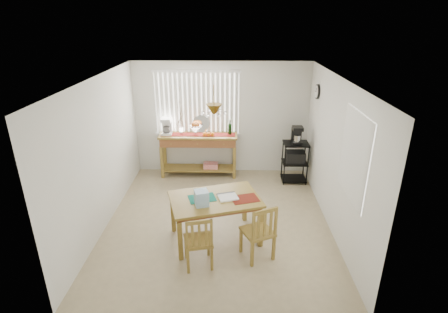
{
  "coord_description": "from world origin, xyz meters",
  "views": [
    {
      "loc": [
        0.24,
        -5.53,
        3.53
      ],
      "look_at": [
        0.1,
        0.55,
        1.05
      ],
      "focal_mm": 28.0,
      "sensor_mm": 36.0,
      "label": 1
    }
  ],
  "objects_px": {
    "cart_items": "(297,135)",
    "sideboard": "(199,145)",
    "chair_right": "(259,232)",
    "wire_cart": "(295,158)",
    "dining_table": "(215,203)",
    "chair_left": "(198,241)"
  },
  "relations": [
    {
      "from": "dining_table",
      "to": "chair_right",
      "type": "relative_size",
      "value": 1.73
    },
    {
      "from": "dining_table",
      "to": "chair_left",
      "type": "xyz_separation_m",
      "value": [
        -0.21,
        -0.71,
        -0.24
      ]
    },
    {
      "from": "wire_cart",
      "to": "dining_table",
      "type": "relative_size",
      "value": 0.57
    },
    {
      "from": "cart_items",
      "to": "chair_right",
      "type": "bearing_deg",
      "value": -109.86
    },
    {
      "from": "wire_cart",
      "to": "chair_left",
      "type": "bearing_deg",
      "value": -122.77
    },
    {
      "from": "sideboard",
      "to": "chair_left",
      "type": "xyz_separation_m",
      "value": [
        0.27,
        -3.24,
        -0.31
      ]
    },
    {
      "from": "sideboard",
      "to": "cart_items",
      "type": "bearing_deg",
      "value": -7.71
    },
    {
      "from": "dining_table",
      "to": "chair_right",
      "type": "xyz_separation_m",
      "value": [
        0.69,
        -0.5,
        -0.21
      ]
    },
    {
      "from": "cart_items",
      "to": "chair_left",
      "type": "height_order",
      "value": "cart_items"
    },
    {
      "from": "cart_items",
      "to": "dining_table",
      "type": "xyz_separation_m",
      "value": [
        -1.68,
        -2.23,
        -0.42
      ]
    },
    {
      "from": "sideboard",
      "to": "chair_left",
      "type": "relative_size",
      "value": 2.0
    },
    {
      "from": "wire_cart",
      "to": "chair_left",
      "type": "distance_m",
      "value": 3.5
    },
    {
      "from": "wire_cart",
      "to": "chair_right",
      "type": "relative_size",
      "value": 0.98
    },
    {
      "from": "chair_right",
      "to": "wire_cart",
      "type": "bearing_deg",
      "value": 70.07
    },
    {
      "from": "sideboard",
      "to": "chair_right",
      "type": "height_order",
      "value": "sideboard"
    },
    {
      "from": "sideboard",
      "to": "chair_right",
      "type": "distance_m",
      "value": 3.26
    },
    {
      "from": "cart_items",
      "to": "sideboard",
      "type": "bearing_deg",
      "value": 172.29
    },
    {
      "from": "cart_items",
      "to": "chair_left",
      "type": "bearing_deg",
      "value": -122.69
    },
    {
      "from": "wire_cart",
      "to": "cart_items",
      "type": "relative_size",
      "value": 2.43
    },
    {
      "from": "sideboard",
      "to": "dining_table",
      "type": "distance_m",
      "value": 2.58
    },
    {
      "from": "chair_left",
      "to": "dining_table",
      "type": "bearing_deg",
      "value": 73.29
    },
    {
      "from": "sideboard",
      "to": "wire_cart",
      "type": "height_order",
      "value": "sideboard"
    }
  ]
}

